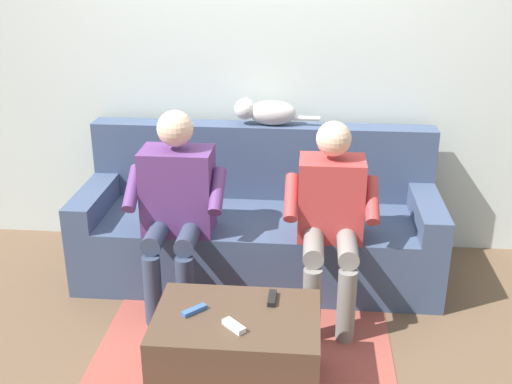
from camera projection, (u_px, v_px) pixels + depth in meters
name	position (u px, v px, depth m)	size (l,w,h in m)	color
ground_plane	(247.00, 335.00, 3.42)	(8.00, 8.00, 0.00)	brown
back_wall	(265.00, 63.00, 4.06)	(5.15, 0.06, 2.50)	silver
couch	(259.00, 226.00, 3.99)	(2.19, 0.81, 0.90)	#3D4C6B
coffee_table	(237.00, 352.00, 2.94)	(0.76, 0.53, 0.40)	#4C3828
person_left_seated	(331.00, 210.00, 3.46)	(0.51, 0.59, 1.09)	#B23838
person_right_seated	(176.00, 199.00, 3.55)	(0.55, 0.53, 1.13)	#5B3370
cat_on_backrest	(266.00, 112.00, 3.98)	(0.54, 0.15, 0.17)	silver
remote_white	(233.00, 326.00, 2.76)	(0.12, 0.04, 0.03)	white
remote_blue	(194.00, 310.00, 2.88)	(0.12, 0.03, 0.02)	#3860B7
remote_black	(272.00, 298.00, 2.98)	(0.13, 0.04, 0.02)	black
floor_rug	(241.00, 369.00, 3.14)	(1.53, 1.63, 0.01)	#9E473D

